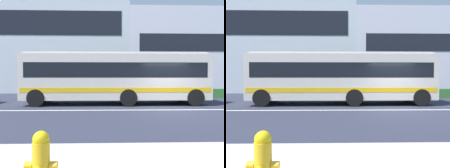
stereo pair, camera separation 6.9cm
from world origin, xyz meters
TOP-DOWN VIEW (x-y plane):
  - ground_plane at (0.00, 0.00)m, footprint 160.00×160.00m
  - lane_centre_line at (0.00, 0.00)m, footprint 60.00×0.16m
  - hedge_row_far at (2.67, 6.10)m, footprint 15.94×1.10m
  - apartment_block_left at (-12.06, 16.47)m, footprint 22.09×11.98m
  - apartment_block_right at (11.90, 16.47)m, footprint 25.84×11.98m
  - transit_bus at (-2.89, 2.38)m, footprint 11.22×2.55m
  - fire_hydrant at (-4.31, -7.18)m, footprint 0.42×0.37m

SIDE VIEW (x-z plane):
  - ground_plane at x=0.00m, z-range 0.00..0.00m
  - lane_centre_line at x=0.00m, z-range 0.00..0.01m
  - hedge_row_far at x=2.67m, z-range 0.00..0.74m
  - fire_hydrant at x=-4.31m, z-range 0.12..0.94m
  - transit_bus at x=-2.89m, z-range 0.16..3.33m
  - apartment_block_right at x=11.90m, z-range 0.00..9.34m
  - apartment_block_left at x=-12.06m, z-range 0.00..12.74m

